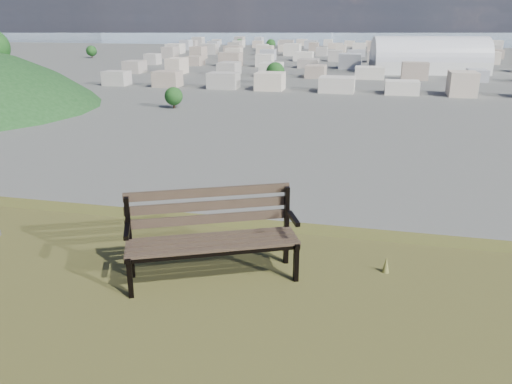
# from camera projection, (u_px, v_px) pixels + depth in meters

# --- Properties ---
(park_bench) EXTENTS (1.83, 1.23, 0.92)m
(park_bench) POSITION_uv_depth(u_px,v_px,m) (211.00, 230.00, 5.21)
(park_bench) COLOR #453928
(park_bench) RESTS_ON hilltop_mesa
(arena) EXTENTS (61.70, 33.42, 24.74)m
(arena) POSITION_uv_depth(u_px,v_px,m) (428.00, 62.00, 264.03)
(arena) COLOR silver
(arena) RESTS_ON ground
(city_blocks) EXTENTS (395.00, 361.00, 7.00)m
(city_blocks) POSITION_uv_depth(u_px,v_px,m) (371.00, 52.00, 373.08)
(city_blocks) COLOR beige
(city_blocks) RESTS_ON ground
(city_trees) EXTENTS (406.52, 387.20, 9.98)m
(city_trees) POSITION_uv_depth(u_px,v_px,m) (327.00, 57.00, 308.78)
(city_trees) COLOR black
(city_trees) RESTS_ON ground
(bay_water) EXTENTS (2400.00, 700.00, 0.12)m
(bay_water) POSITION_uv_depth(u_px,v_px,m) (374.00, 36.00, 839.48)
(bay_water) COLOR #8297A5
(bay_water) RESTS_ON ground
(far_hills) EXTENTS (2050.00, 340.00, 60.00)m
(far_hills) POSITION_uv_depth(u_px,v_px,m) (352.00, 19.00, 1306.77)
(far_hills) COLOR #8999AA
(far_hills) RESTS_ON ground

